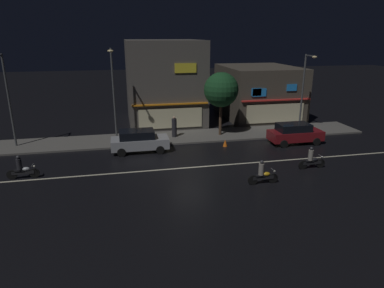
{
  "coord_description": "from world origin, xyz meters",
  "views": [
    {
      "loc": [
        -4.29,
        -20.84,
        8.48
      ],
      "look_at": [
        0.58,
        2.32,
        0.9
      ],
      "focal_mm": 31.86,
      "sensor_mm": 36.0,
      "label": 1
    }
  ],
  "objects_px": {
    "parked_car_trailing": "(295,133)",
    "motorcycle_opposite_lane": "(22,169)",
    "streetlamp_east": "(304,86)",
    "motorcycle_lead": "(263,174)",
    "traffic_cone": "(225,143)",
    "streetlamp_west": "(7,94)",
    "motorcycle_following": "(312,160)",
    "parked_car_near_kerb": "(139,141)",
    "streetlamp_mid": "(113,88)",
    "pedestrian_on_sidewalk": "(174,127)"
  },
  "relations": [
    {
      "from": "parked_car_trailing",
      "to": "motorcycle_opposite_lane",
      "type": "bearing_deg",
      "value": -170.89
    },
    {
      "from": "streetlamp_east",
      "to": "motorcycle_opposite_lane",
      "type": "relative_size",
      "value": 3.56
    },
    {
      "from": "motorcycle_lead",
      "to": "motorcycle_opposite_lane",
      "type": "xyz_separation_m",
      "value": [
        -14.2,
        3.8,
        0.0
      ]
    },
    {
      "from": "motorcycle_opposite_lane",
      "to": "traffic_cone",
      "type": "relative_size",
      "value": 3.45
    },
    {
      "from": "streetlamp_west",
      "to": "motorcycle_lead",
      "type": "height_order",
      "value": "streetlamp_west"
    },
    {
      "from": "traffic_cone",
      "to": "motorcycle_following",
      "type": "bearing_deg",
      "value": -54.01
    },
    {
      "from": "streetlamp_west",
      "to": "motorcycle_opposite_lane",
      "type": "bearing_deg",
      "value": -72.29
    },
    {
      "from": "parked_car_near_kerb",
      "to": "motorcycle_following",
      "type": "bearing_deg",
      "value": 151.85
    },
    {
      "from": "streetlamp_west",
      "to": "motorcycle_following",
      "type": "height_order",
      "value": "streetlamp_west"
    },
    {
      "from": "streetlamp_east",
      "to": "motorcycle_lead",
      "type": "bearing_deg",
      "value": -128.17
    },
    {
      "from": "streetlamp_west",
      "to": "streetlamp_mid",
      "type": "relative_size",
      "value": 0.95
    },
    {
      "from": "motorcycle_opposite_lane",
      "to": "pedestrian_on_sidewalk",
      "type": "bearing_deg",
      "value": 33.06
    },
    {
      "from": "motorcycle_opposite_lane",
      "to": "streetlamp_mid",
      "type": "bearing_deg",
      "value": 50.83
    },
    {
      "from": "streetlamp_mid",
      "to": "parked_car_near_kerb",
      "type": "distance_m",
      "value": 5.04
    },
    {
      "from": "parked_car_trailing",
      "to": "motorcycle_opposite_lane",
      "type": "relative_size",
      "value": 2.26
    },
    {
      "from": "parked_car_near_kerb",
      "to": "parked_car_trailing",
      "type": "height_order",
      "value": "same"
    },
    {
      "from": "streetlamp_east",
      "to": "motorcycle_opposite_lane",
      "type": "bearing_deg",
      "value": -163.6
    },
    {
      "from": "pedestrian_on_sidewalk",
      "to": "motorcycle_following",
      "type": "relative_size",
      "value": 0.95
    },
    {
      "from": "parked_car_near_kerb",
      "to": "motorcycle_opposite_lane",
      "type": "relative_size",
      "value": 2.26
    },
    {
      "from": "motorcycle_lead",
      "to": "streetlamp_west",
      "type": "bearing_deg",
      "value": -24.79
    },
    {
      "from": "parked_car_trailing",
      "to": "motorcycle_lead",
      "type": "distance_m",
      "value": 9.08
    },
    {
      "from": "streetlamp_mid",
      "to": "streetlamp_east",
      "type": "xyz_separation_m",
      "value": [
        16.65,
        -0.22,
        -0.33
      ]
    },
    {
      "from": "streetlamp_east",
      "to": "parked_car_near_kerb",
      "type": "relative_size",
      "value": 1.57
    },
    {
      "from": "streetlamp_west",
      "to": "motorcycle_lead",
      "type": "relative_size",
      "value": 3.72
    },
    {
      "from": "parked_car_near_kerb",
      "to": "motorcycle_lead",
      "type": "height_order",
      "value": "parked_car_near_kerb"
    },
    {
      "from": "motorcycle_opposite_lane",
      "to": "motorcycle_lead",
      "type": "bearing_deg",
      "value": -14.13
    },
    {
      "from": "motorcycle_lead",
      "to": "streetlamp_mid",
      "type": "bearing_deg",
      "value": -43.73
    },
    {
      "from": "streetlamp_west",
      "to": "streetlamp_east",
      "type": "bearing_deg",
      "value": 0.14
    },
    {
      "from": "parked_car_trailing",
      "to": "motorcycle_opposite_lane",
      "type": "xyz_separation_m",
      "value": [
        -19.96,
        -3.2,
        -0.24
      ]
    },
    {
      "from": "motorcycle_lead",
      "to": "motorcycle_opposite_lane",
      "type": "distance_m",
      "value": 14.7
    },
    {
      "from": "streetlamp_west",
      "to": "streetlamp_mid",
      "type": "xyz_separation_m",
      "value": [
        7.79,
        0.28,
        0.18
      ]
    },
    {
      "from": "pedestrian_on_sidewalk",
      "to": "motorcycle_following",
      "type": "xyz_separation_m",
      "value": [
        7.8,
        -8.8,
        -0.33
      ]
    },
    {
      "from": "motorcycle_lead",
      "to": "traffic_cone",
      "type": "relative_size",
      "value": 3.45
    },
    {
      "from": "streetlamp_west",
      "to": "streetlamp_east",
      "type": "height_order",
      "value": "streetlamp_west"
    },
    {
      "from": "streetlamp_west",
      "to": "streetlamp_mid",
      "type": "bearing_deg",
      "value": 2.03
    },
    {
      "from": "streetlamp_east",
      "to": "motorcycle_lead",
      "type": "relative_size",
      "value": 3.56
    },
    {
      "from": "parked_car_near_kerb",
      "to": "motorcycle_opposite_lane",
      "type": "xyz_separation_m",
      "value": [
        -7.41,
        -3.72,
        -0.24
      ]
    },
    {
      "from": "parked_car_trailing",
      "to": "traffic_cone",
      "type": "distance_m",
      "value": 5.82
    },
    {
      "from": "streetlamp_east",
      "to": "traffic_cone",
      "type": "height_order",
      "value": "streetlamp_east"
    },
    {
      "from": "streetlamp_mid",
      "to": "motorcycle_opposite_lane",
      "type": "relative_size",
      "value": 3.9
    },
    {
      "from": "motorcycle_following",
      "to": "motorcycle_opposite_lane",
      "type": "height_order",
      "value": "same"
    },
    {
      "from": "streetlamp_mid",
      "to": "motorcycle_following",
      "type": "distance_m",
      "value": 15.97
    },
    {
      "from": "parked_car_near_kerb",
      "to": "motorcycle_lead",
      "type": "xyz_separation_m",
      "value": [
        6.79,
        -7.52,
        -0.24
      ]
    },
    {
      "from": "parked_car_near_kerb",
      "to": "motorcycle_lead",
      "type": "bearing_deg",
      "value": 132.06
    },
    {
      "from": "streetlamp_east",
      "to": "motorcycle_following",
      "type": "xyz_separation_m",
      "value": [
        -3.99,
        -8.72,
        -3.53
      ]
    },
    {
      "from": "streetlamp_mid",
      "to": "motorcycle_lead",
      "type": "bearing_deg",
      "value": -51.33
    },
    {
      "from": "parked_car_near_kerb",
      "to": "motorcycle_opposite_lane",
      "type": "height_order",
      "value": "parked_car_near_kerb"
    },
    {
      "from": "pedestrian_on_sidewalk",
      "to": "parked_car_trailing",
      "type": "xyz_separation_m",
      "value": [
        9.4,
        -3.45,
        -0.09
      ]
    },
    {
      "from": "streetlamp_mid",
      "to": "streetlamp_east",
      "type": "relative_size",
      "value": 1.09
    },
    {
      "from": "streetlamp_east",
      "to": "traffic_cone",
      "type": "xyz_separation_m",
      "value": [
        -8.17,
        -2.97,
        -3.88
      ]
    }
  ]
}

